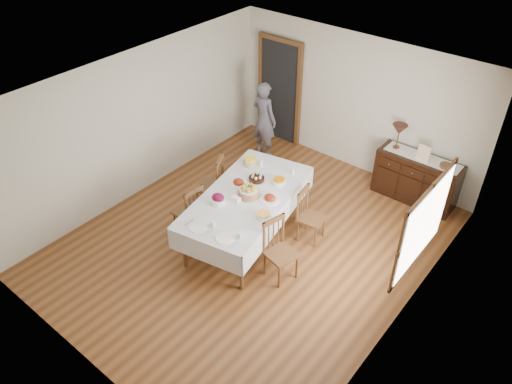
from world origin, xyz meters
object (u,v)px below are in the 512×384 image
Objects in this scene: chair_right_far at (309,215)px; table_lamp at (399,130)px; chair_left_near at (190,211)px; chair_left_far at (213,183)px; sideboard at (416,179)px; person at (264,117)px; chair_right_near at (279,249)px; dining_table at (246,201)px.

chair_right_far is 2.01× the size of table_lamp.
chair_left_near is 0.92× the size of chair_left_far.
sideboard is 3.12× the size of table_lamp.
chair_right_far is 2.68m from person.
chair_left_far is at bearing -136.75° from sideboard.
table_lamp reaches higher than sideboard.
chair_left_near is at bearing 109.78° from person.
person reaches higher than chair_right_far.
chair_right_near is 3.42m from person.
person is at bearing -168.55° from table_lamp.
table_lamp reaches higher than chair_left_far.
chair_right_near is 2.16× the size of table_lamp.
chair_left_near is at bearing 118.67° from chair_right_far.
dining_table is 3.15m from sideboard.
person reaches higher than chair_left_far.
chair_left_near is at bearing 109.23° from chair_right_near.
person is (-1.37, 2.18, 0.09)m from dining_table.
person is at bearing -170.90° from sideboard.
sideboard is at bearing 47.34° from dining_table.
sideboard is at bearing 145.38° from chair_left_near.
sideboard reaches higher than dining_table.
chair_right_far is at bearing 27.39° from dining_table.
chair_left_near is 3.98m from sideboard.
chair_right_far is 2.23m from sideboard.
chair_left_far is 1.94m from chair_right_near.
chair_right_near is at bearing 179.79° from chair_right_far.
dining_table is 2.98m from table_lamp.
sideboard is at bearing -30.81° from chair_right_far.
chair_right_near is at bearing 44.74° from chair_left_far.
table_lamp is at bearing 8.62° from chair_right_near.
chair_left_far reaches higher than dining_table.
person is (-0.62, 2.70, 0.35)m from chair_left_near.
chair_right_near reaches higher than sideboard.
chair_right_far is at bearing 74.71° from chair_left_far.
chair_right_near is at bearing -31.94° from dining_table.
dining_table is at bearing 126.84° from chair_left_near.
chair_left_near is at bearing -120.82° from table_lamp.
dining_table is at bearing 128.89° from person.
dining_table is 2.83× the size of chair_right_far.
sideboard is at bearing -0.31° from chair_right_near.
dining_table is 2.74× the size of chair_left_near.
sideboard is (2.40, 3.18, -0.05)m from chair_left_near.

